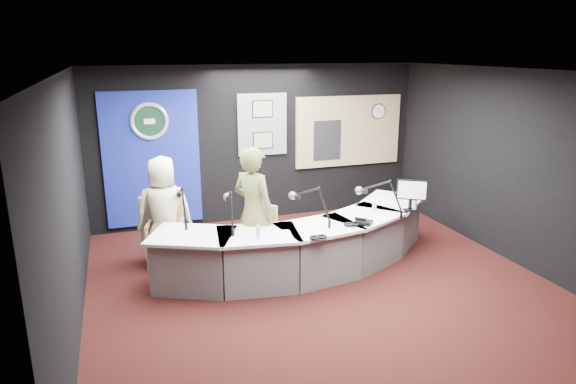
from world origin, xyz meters
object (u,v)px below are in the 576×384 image
object	(u,v)px
armchair_right	(254,239)
broadcast_desk	(304,245)
person_man	(164,212)
person_woman	(254,212)
armchair_left	(165,232)

from	to	relation	value
armchair_right	broadcast_desk	bearing A→B (deg)	37.65
person_man	person_woman	xyz separation A→B (m)	(1.14, -0.70, 0.10)
armchair_left	armchair_right	size ratio (longest dim) A/B	0.99
armchair_left	person_woman	distance (m)	1.40
broadcast_desk	armchair_right	xyz separation A→B (m)	(-0.69, 0.11, 0.13)
broadcast_desk	armchair_right	bearing A→B (deg)	171.10
armchair_left	armchair_right	bearing A→B (deg)	-16.98
broadcast_desk	person_woman	world-z (taller)	person_woman
broadcast_desk	person_woman	size ratio (longest dim) A/B	2.48
armchair_left	person_man	bearing A→B (deg)	0.00
broadcast_desk	armchair_right	world-z (taller)	armchair_right
broadcast_desk	armchair_right	size ratio (longest dim) A/B	4.47
armchair_right	person_woman	distance (m)	0.40
armchair_right	person_woman	world-z (taller)	person_woman
armchair_left	person_woman	world-z (taller)	person_woman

